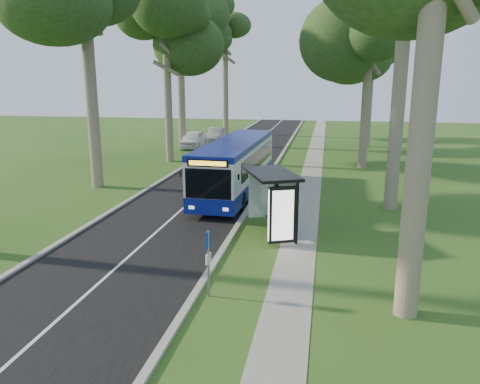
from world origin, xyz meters
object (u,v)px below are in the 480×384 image
object	(u,v)px
bus_stop_sign	(208,255)
bus_shelter	(274,194)
bus	(236,166)
car_white	(193,139)
car_silver	(216,134)
litter_bin	(278,194)

from	to	relation	value
bus_stop_sign	bus_shelter	world-z (taller)	bus_shelter
bus	car_white	bearing A→B (deg)	115.30
car_silver	litter_bin	bearing A→B (deg)	-72.60
bus_shelter	bus	bearing A→B (deg)	88.49
bus	car_silver	size ratio (longest dim) A/B	2.83
bus_shelter	bus_stop_sign	bearing A→B (deg)	-126.79
bus_stop_sign	litter_bin	bearing A→B (deg)	103.76
bus_shelter	litter_bin	size ratio (longest dim) A/B	4.43
car_silver	car_white	bearing A→B (deg)	-102.79
bus	car_silver	world-z (taller)	bus
litter_bin	car_white	distance (m)	22.23
bus	bus_stop_sign	xyz separation A→B (m)	(1.78, -13.79, -0.28)
litter_bin	car_white	world-z (taller)	car_white
bus_stop_sign	car_silver	size ratio (longest dim) A/B	0.51
bus_shelter	car_white	world-z (taller)	bus_shelter
car_white	car_silver	size ratio (longest dim) A/B	1.15
bus_stop_sign	car_silver	bearing A→B (deg)	120.88
car_white	bus	bearing A→B (deg)	-67.58
bus_shelter	litter_bin	xyz separation A→B (m)	(-0.49, 6.48, -1.60)
bus_stop_sign	bus	bearing A→B (deg)	115.27
bus	car_white	world-z (taller)	bus
bus	car_white	size ratio (longest dim) A/B	2.46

